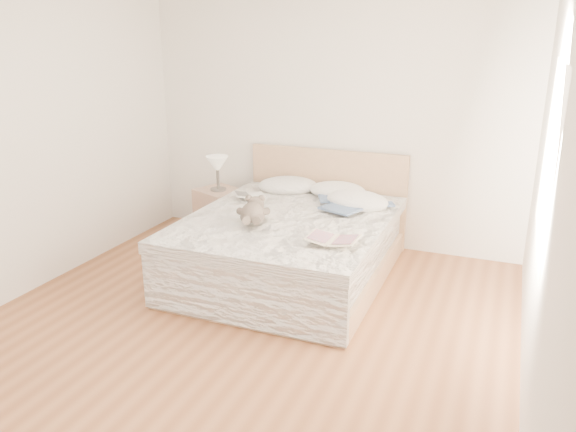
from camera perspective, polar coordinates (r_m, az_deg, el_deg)
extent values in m
cube|color=brown|center=(4.31, -5.56, -11.89)|extent=(4.00, 4.50, 0.00)
cube|color=white|center=(5.88, 4.32, 10.20)|extent=(4.00, 0.02, 2.70)
cube|color=white|center=(5.07, -26.70, 7.10)|extent=(0.02, 4.50, 2.70)
cube|color=white|center=(3.40, 25.20, 2.73)|extent=(0.02, 4.50, 2.70)
cube|color=white|center=(3.67, 25.05, 5.39)|extent=(0.02, 1.30, 1.10)
cube|color=tan|center=(5.21, 0.25, -5.11)|extent=(1.68, 2.08, 0.20)
cube|color=white|center=(5.11, 0.26, -2.54)|extent=(1.60, 2.00, 0.30)
cube|color=white|center=(5.00, 0.05, -0.69)|extent=(1.72, 2.05, 0.10)
cube|color=tan|center=(6.00, 3.96, 2.06)|extent=(1.70, 0.06, 1.00)
cube|color=tan|center=(6.12, -6.92, 0.14)|extent=(0.57, 0.55, 0.56)
cylinder|color=#4E4843|center=(6.02, -7.09, 2.71)|extent=(0.17, 0.17, 0.02)
cylinder|color=#3D3734|center=(5.98, -7.14, 3.88)|extent=(0.03, 0.03, 0.23)
cone|color=beige|center=(5.95, -7.19, 5.25)|extent=(0.26, 0.26, 0.17)
ellipsoid|color=white|center=(5.85, 0.00, 3.11)|extent=(0.73, 0.62, 0.19)
ellipsoid|color=white|center=(5.69, 5.05, 2.60)|extent=(0.59, 0.43, 0.17)
ellipsoid|color=white|center=(5.35, 7.05, 1.55)|extent=(0.69, 0.55, 0.18)
cube|color=white|center=(5.51, -3.96, 2.03)|extent=(0.39, 0.37, 0.02)
cube|color=beige|center=(4.35, 4.57, -2.43)|extent=(0.41, 0.28, 0.03)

